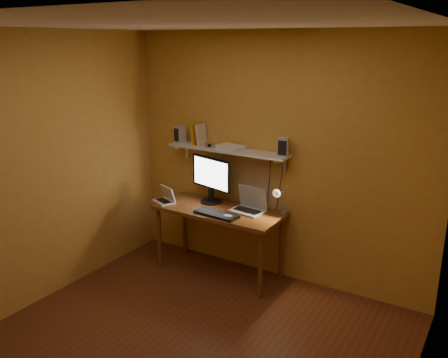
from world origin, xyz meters
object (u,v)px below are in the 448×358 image
Objects in this scene: keyboard at (216,214)px; netbook at (166,198)px; desk at (219,216)px; router at (231,147)px; shelf_camera at (210,145)px; monitor at (211,177)px; laptop at (250,205)px; mouse at (228,216)px; speaker_right at (283,147)px; desk_lamp at (280,198)px; wall_shelf at (228,150)px; speaker_left at (180,134)px.

netbook is at bearing -178.90° from keyboard.
desk is 2.84× the size of keyboard.
keyboard is 1.79× the size of router.
shelf_camera is 0.25m from router.
monitor is 5.60× the size of shelf_camera.
keyboard is (-0.23, -0.30, -0.06)m from laptop.
monitor is 0.59m from mouse.
laptop is 1.29× the size of netbook.
router reaches higher than laptop.
shelf_camera is at bearing 52.66° from netbook.
speaker_right reaches higher than desk.
netbook reaches higher than desk.
netbook is 2.91× the size of shelf_camera.
keyboard is 4.56× the size of mouse.
monitor reaches higher than netbook.
netbook is 1.55× the size of speaker_right.
monitor is 0.43m from router.
laptop is at bearing 36.68° from netbook.
router reaches higher than desk.
desk is 12.95× the size of mouse.
desk_lamp is (0.85, -0.02, -0.08)m from monitor.
router is (0.05, -0.02, 0.04)m from wall_shelf.
desk is at bearing -0.39° from speaker_left.
keyboard is at bearing -77.37° from wall_shelf.
shelf_camera reaches higher than desk_lamp.
speaker_right is (1.26, 0.32, 0.67)m from netbook.
laptop is at bearing 21.11° from desk.
monitor is 0.56m from netbook.
speaker_right is at bearing 2.14° from router.
speaker_right is at bearing 36.37° from netbook.
router is at bearing 101.23° from keyboard.
keyboard is 0.14m from mouse.
monitor is 0.62m from speaker_left.
desk is at bearing -34.20° from shelf_camera.
desk is 2.50× the size of monitor.
desk_lamp is at bearing 10.81° from desk.
speaker_left is (-0.72, 0.37, 0.70)m from keyboard.
shelf_camera is (-0.19, 0.13, 0.74)m from desk.
speaker_left is 0.69m from router.
desk is 3.73× the size of laptop.
shelf_camera reaches higher than monitor.
desk is 3.73× the size of desk_lamp.
monitor is 0.85m from desk_lamp.
wall_shelf is 0.89m from netbook.
laptop is 0.73m from speaker_right.
shelf_camera is at bearing 137.59° from keyboard.
speaker_right is (1.28, -0.00, 0.00)m from speaker_left.
laptop reaches higher than mouse.
mouse is at bearing -58.98° from wall_shelf.
router reaches higher than keyboard.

